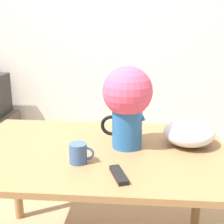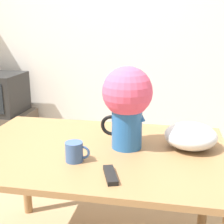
% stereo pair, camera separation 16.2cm
% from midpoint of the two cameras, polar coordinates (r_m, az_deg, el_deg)
% --- Properties ---
extents(wall_back, '(8.00, 0.05, 2.60)m').
position_cam_midpoint_polar(wall_back, '(3.20, -4.24, 14.95)').
color(wall_back, silver).
rests_on(wall_back, ground_plane).
extents(table, '(1.37, 0.92, 0.72)m').
position_cam_midpoint_polar(table, '(1.69, -5.65, -9.63)').
color(table, olive).
rests_on(table, ground_plane).
extents(flower_vase, '(0.27, 0.26, 0.43)m').
position_cam_midpoint_polar(flower_vase, '(1.59, -0.08, 2.09)').
color(flower_vase, '#235B9E').
rests_on(flower_vase, table).
extents(coffee_mug, '(0.12, 0.09, 0.10)m').
position_cam_midpoint_polar(coffee_mug, '(1.49, -9.24, -7.52)').
color(coffee_mug, '#385689').
rests_on(coffee_mug, table).
extents(white_bowl, '(0.27, 0.27, 0.13)m').
position_cam_midpoint_polar(white_bowl, '(1.71, 11.23, -3.84)').
color(white_bowl, silver).
rests_on(white_bowl, table).
extents(remote_control, '(0.10, 0.17, 0.02)m').
position_cam_midpoint_polar(remote_control, '(1.36, -2.21, -11.49)').
color(remote_control, black).
rests_on(remote_control, table).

